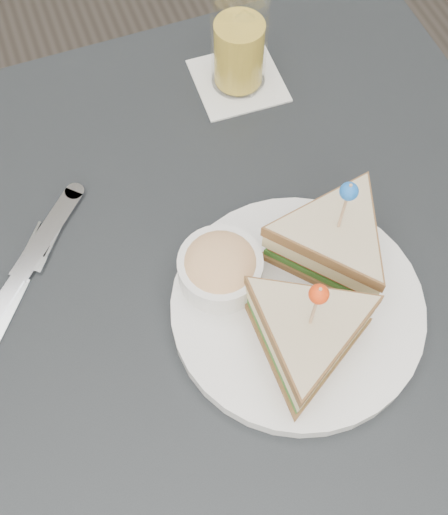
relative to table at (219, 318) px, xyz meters
The scene contains 6 objects.
ground_plane 0.67m from the table, ahead, with size 3.50×3.50×0.00m, color #3F3833.
table is the anchor object (origin of this frame).
plate_meal 0.15m from the table, 33.60° to the right, with size 0.29×0.28×0.16m.
cutlery_fork 0.23m from the table, 161.07° to the left, with size 0.14×0.17×0.01m.
cutlery_knife 0.23m from the table, 153.67° to the left, with size 0.17×0.17×0.01m.
drink_set 0.33m from the table, 64.73° to the left, with size 0.11×0.11×0.14m.
Camera 1 is at (-0.10, -0.28, 1.38)m, focal length 45.00 mm.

